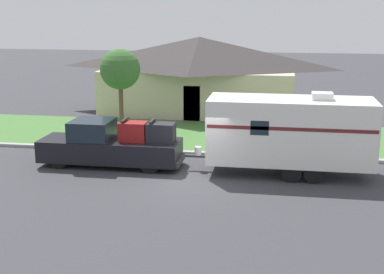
# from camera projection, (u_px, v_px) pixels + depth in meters

# --- Properties ---
(ground_plane) EXTENTS (120.00, 120.00, 0.00)m
(ground_plane) POSITION_uv_depth(u_px,v_px,m) (195.00, 181.00, 21.03)
(ground_plane) COLOR #38383D
(curb_strip) EXTENTS (80.00, 0.30, 0.14)m
(curb_strip) POSITION_uv_depth(u_px,v_px,m) (208.00, 154.00, 24.61)
(curb_strip) COLOR #999993
(curb_strip) RESTS_ON ground_plane
(lawn_strip) EXTENTS (80.00, 7.00, 0.03)m
(lawn_strip) POSITION_uv_depth(u_px,v_px,m) (217.00, 136.00, 28.12)
(lawn_strip) COLOR #477538
(lawn_strip) RESTS_ON ground_plane
(house_across_street) EXTENTS (12.86, 6.50, 4.78)m
(house_across_street) POSITION_uv_depth(u_px,v_px,m) (199.00, 73.00, 34.21)
(house_across_street) COLOR beige
(house_across_street) RESTS_ON ground_plane
(pickup_truck) EXTENTS (6.11, 1.90, 2.06)m
(pickup_truck) POSITION_uv_depth(u_px,v_px,m) (111.00, 145.00, 22.82)
(pickup_truck) COLOR black
(pickup_truck) RESTS_ON ground_plane
(travel_trailer) EXTENTS (7.57, 2.34, 3.40)m
(travel_trailer) POSITION_uv_depth(u_px,v_px,m) (290.00, 131.00, 21.42)
(travel_trailer) COLOR black
(travel_trailer) RESTS_ON ground_plane
(mailbox) EXTENTS (0.48, 0.20, 1.32)m
(mailbox) POSITION_uv_depth(u_px,v_px,m) (215.00, 131.00, 24.88)
(mailbox) COLOR brown
(mailbox) RESTS_ON ground_plane
(tree_in_yard) EXTENTS (2.17, 2.17, 4.47)m
(tree_in_yard) POSITION_uv_depth(u_px,v_px,m) (120.00, 70.00, 28.61)
(tree_in_yard) COLOR brown
(tree_in_yard) RESTS_ON ground_plane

